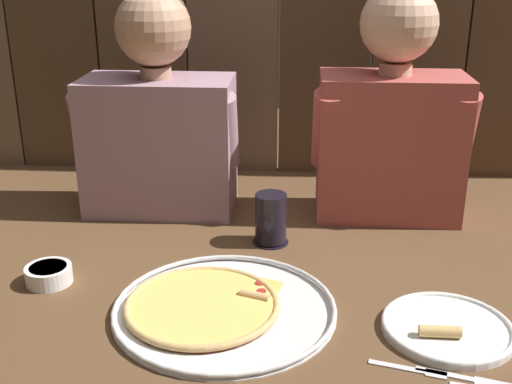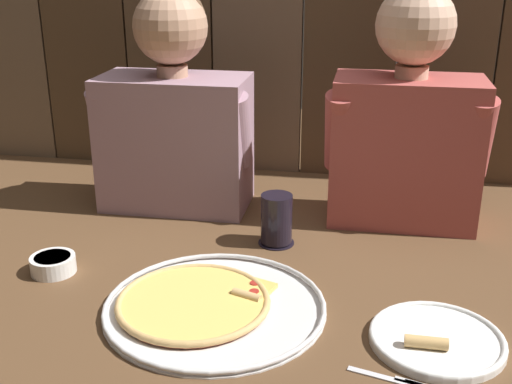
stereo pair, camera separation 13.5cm
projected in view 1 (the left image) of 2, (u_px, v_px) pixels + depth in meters
name	position (u px, v px, depth m)	size (l,w,h in m)	color
ground_plane	(262.00, 290.00, 1.32)	(3.20, 3.20, 0.00)	brown
pizza_tray	(216.00, 307.00, 1.25)	(0.44, 0.44, 0.03)	silver
dinner_plate	(447.00, 328.00, 1.18)	(0.24, 0.24, 0.03)	white
drinking_glass	(271.00, 219.00, 1.52)	(0.09, 0.09, 0.12)	black
dipping_bowl	(49.00, 273.00, 1.35)	(0.10, 0.10, 0.04)	white
table_fork	(411.00, 369.00, 1.07)	(0.13, 0.05, 0.01)	silver
table_knife	(464.00, 378.00, 1.05)	(0.15, 0.06, 0.01)	silver
diner_left	(158.00, 112.00, 1.65)	(0.42, 0.21, 0.58)	gray
diner_right	(392.00, 110.00, 1.61)	(0.40, 0.21, 0.60)	#AD4C47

